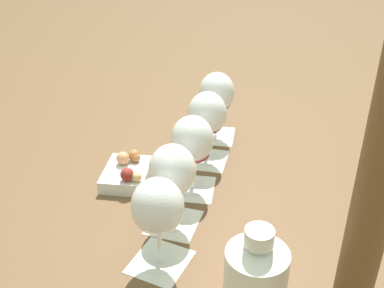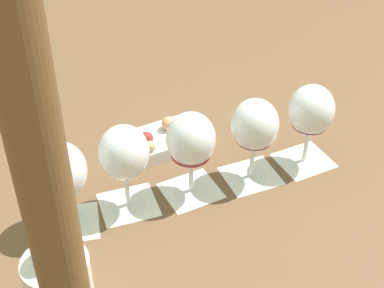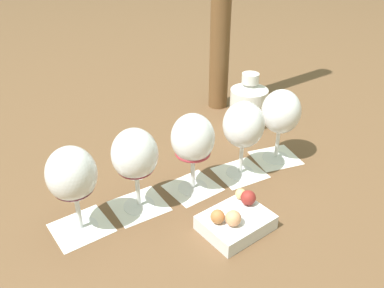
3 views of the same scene
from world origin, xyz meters
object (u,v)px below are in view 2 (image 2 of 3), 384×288
ceramic_vase (58,280)px  umbrella_pole (37,151)px  wine_glass_2 (189,142)px  wine_glass_4 (311,113)px  wine_glass_1 (124,156)px  wine_glass_0 (61,174)px  wine_glass_3 (255,128)px  snack_dish (163,139)px

ceramic_vase → umbrella_pole: size_ratio=0.18×
wine_glass_2 → wine_glass_4: (0.19, 0.19, -0.00)m
wine_glass_1 → wine_glass_2: bearing=43.9°
wine_glass_0 → wine_glass_1: same height
wine_glass_1 → wine_glass_0: bearing=-130.4°
wine_glass_0 → umbrella_pole: 0.48m
wine_glass_0 → ceramic_vase: (0.10, -0.17, -0.06)m
wine_glass_3 → snack_dish: bearing=176.1°
wine_glass_1 → wine_glass_3: bearing=43.6°
wine_glass_4 → wine_glass_2: bearing=-134.6°
snack_dish → wine_glass_4: bearing=15.1°
snack_dish → wine_glass_1: bearing=-83.8°
wine_glass_1 → wine_glass_4: (0.28, 0.28, 0.00)m
wine_glass_4 → ceramic_vase: wine_glass_4 is taller
ceramic_vase → snack_dish: ceramic_vase is taller
wine_glass_0 → snack_dish: wine_glass_0 is taller
ceramic_vase → snack_dish: size_ratio=0.94×
ceramic_vase → umbrella_pole: umbrella_pole is taller
wine_glass_3 → snack_dish: 0.24m
wine_glass_1 → wine_glass_3: size_ratio=1.00×
ceramic_vase → umbrella_pole: 0.41m
wine_glass_4 → snack_dish: bearing=-164.9°
wine_glass_4 → wine_glass_1: bearing=-135.1°
wine_glass_0 → snack_dish: bearing=79.0°
wine_glass_3 → wine_glass_4: size_ratio=1.00×
wine_glass_1 → snack_dish: (-0.02, 0.20, -0.10)m
wine_glass_4 → ceramic_vase: (-0.26, -0.54, -0.06)m
wine_glass_1 → ceramic_vase: (0.02, -0.26, -0.06)m
wine_glass_2 → snack_dish: 0.19m
wine_glass_2 → umbrella_pole: 0.56m
wine_glass_2 → wine_glass_4: same height
snack_dish → wine_glass_2: bearing=-43.9°
umbrella_pole → wine_glass_0: bearing=127.6°
wine_glass_2 → wine_glass_4: size_ratio=1.00×
ceramic_vase → snack_dish: (-0.04, 0.46, -0.05)m
wine_glass_1 → ceramic_vase: wine_glass_1 is taller
wine_glass_0 → umbrella_pole: size_ratio=0.21×
wine_glass_4 → umbrella_pole: bearing=-102.8°
snack_dish → wine_glass_0: bearing=-101.0°
wine_glass_1 → wine_glass_4: bearing=44.9°
wine_glass_0 → wine_glass_1: 0.12m
wine_glass_2 → wine_glass_3: bearing=43.3°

